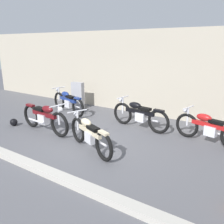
{
  "coord_description": "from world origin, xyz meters",
  "views": [
    {
      "loc": [
        3.99,
        -4.76,
        2.58
      ],
      "look_at": [
        0.03,
        1.17,
        0.55
      ],
      "focal_mm": 38.17,
      "sensor_mm": 36.0,
      "label": 1
    }
  ],
  "objects": [
    {
      "name": "curb_strip",
      "position": [
        0.0,
        -1.87,
        0.06
      ],
      "size": [
        18.0,
        0.24,
        0.12
      ],
      "primitive_type": "cube",
      "color": "#B7B2A8",
      "rests_on": "ground_plane"
    },
    {
      "name": "helmet",
      "position": [
        -2.81,
        -0.39,
        0.12
      ],
      "size": [
        0.24,
        0.24,
        0.24
      ],
      "primitive_type": "sphere",
      "color": "black",
      "rests_on": "ground_plane"
    },
    {
      "name": "ground_plane",
      "position": [
        0.0,
        0.0,
        0.0
      ],
      "size": [
        40.0,
        40.0,
        0.0
      ],
      "primitive_type": "plane",
      "color": "#56565B"
    },
    {
      "name": "motorcycle_blue",
      "position": [
        -2.37,
        1.71,
        0.45
      ],
      "size": [
        2.04,
        0.77,
        0.94
      ],
      "rotation": [
        0.0,
        0.0,
        2.88
      ],
      "color": "black",
      "rests_on": "ground_plane"
    },
    {
      "name": "building_wall",
      "position": [
        0.0,
        3.37,
        1.55
      ],
      "size": [
        18.0,
        0.3,
        3.11
      ],
      "primitive_type": "cube",
      "color": "#B2A893",
      "rests_on": "ground_plane"
    },
    {
      "name": "motorcycle_black",
      "position": [
        0.72,
        1.69,
        0.45
      ],
      "size": [
        2.08,
        0.58,
        0.94
      ],
      "rotation": [
        0.0,
        0.0,
        3.02
      ],
      "color": "black",
      "rests_on": "ground_plane"
    },
    {
      "name": "motorcycle_cream",
      "position": [
        0.46,
        -0.47,
        0.43
      ],
      "size": [
        1.89,
        0.92,
        0.9
      ],
      "rotation": [
        0.0,
        0.0,
        2.76
      ],
      "color": "black",
      "rests_on": "ground_plane"
    },
    {
      "name": "motorcycle_red",
      "position": [
        2.82,
        1.64,
        0.43
      ],
      "size": [
        1.97,
        0.69,
        0.9
      ],
      "rotation": [
        0.0,
        0.0,
        2.91
      ],
      "color": "black",
      "rests_on": "ground_plane"
    },
    {
      "name": "stone_marker",
      "position": [
        -2.5,
        2.44,
        0.55
      ],
      "size": [
        0.54,
        0.23,
        1.1
      ],
      "primitive_type": "cube",
      "rotation": [
        0.0,
        0.0,
        0.06
      ],
      "color": "#9E9EA3",
      "rests_on": "ground_plane"
    },
    {
      "name": "motorcycle_maroon",
      "position": [
        -1.5,
        -0.19,
        0.46
      ],
      "size": [
        2.14,
        0.6,
        0.96
      ],
      "rotation": [
        0.0,
        0.0,
        -0.09
      ],
      "color": "black",
      "rests_on": "ground_plane"
    }
  ]
}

